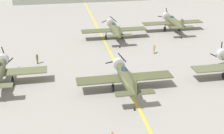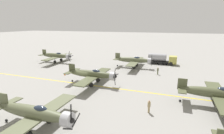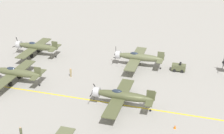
{
  "view_description": "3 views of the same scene",
  "coord_description": "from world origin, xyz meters",
  "px_view_note": "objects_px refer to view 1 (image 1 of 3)",
  "views": [
    {
      "loc": [
        -8.6,
        -31.52,
        18.44
      ],
      "look_at": [
        -1.59,
        5.66,
        1.85
      ],
      "focal_mm": 50.0,
      "sensor_mm": 36.0,
      "label": 1
    },
    {
      "loc": [
        27.97,
        16.23,
        11.37
      ],
      "look_at": [
        -0.24,
        6.03,
        3.85
      ],
      "focal_mm": 28.0,
      "sensor_mm": 36.0,
      "label": 2
    },
    {
      "loc": [
        -40.83,
        -8.17,
        26.4
      ],
      "look_at": [
        7.29,
        5.84,
        2.85
      ],
      "focal_mm": 50.0,
      "sensor_mm": 36.0,
      "label": 3
    }
  ],
  "objects_px": {
    "airplane_mid_center": "(126,77)",
    "ground_crew_inspecting": "(154,48)",
    "ground_crew_walking": "(37,58)",
    "airplane_far_center": "(114,29)",
    "traffic_cone": "(112,133)",
    "airplane_far_right": "(173,22)"
  },
  "relations": [
    {
      "from": "traffic_cone",
      "to": "airplane_far_center",
      "type": "bearing_deg",
      "value": 78.44
    },
    {
      "from": "ground_crew_inspecting",
      "to": "airplane_far_center",
      "type": "bearing_deg",
      "value": 119.85
    },
    {
      "from": "airplane_mid_center",
      "to": "airplane_far_center",
      "type": "xyz_separation_m",
      "value": [
        2.58,
        20.18,
        -0.0
      ]
    },
    {
      "from": "airplane_far_center",
      "to": "ground_crew_inspecting",
      "type": "distance_m",
      "value": 9.84
    },
    {
      "from": "ground_crew_inspecting",
      "to": "traffic_cone",
      "type": "height_order",
      "value": "ground_crew_inspecting"
    },
    {
      "from": "airplane_far_center",
      "to": "traffic_cone",
      "type": "height_order",
      "value": "airplane_far_center"
    },
    {
      "from": "airplane_far_center",
      "to": "ground_crew_inspecting",
      "type": "height_order",
      "value": "airplane_far_center"
    },
    {
      "from": "ground_crew_walking",
      "to": "ground_crew_inspecting",
      "type": "height_order",
      "value": "ground_crew_inspecting"
    },
    {
      "from": "airplane_mid_center",
      "to": "ground_crew_walking",
      "type": "bearing_deg",
      "value": 144.04
    },
    {
      "from": "airplane_far_center",
      "to": "ground_crew_walking",
      "type": "distance_m",
      "value": 16.45
    },
    {
      "from": "airplane_far_center",
      "to": "ground_crew_walking",
      "type": "height_order",
      "value": "airplane_far_center"
    },
    {
      "from": "airplane_far_center",
      "to": "traffic_cone",
      "type": "bearing_deg",
      "value": -97.98
    },
    {
      "from": "traffic_cone",
      "to": "airplane_mid_center",
      "type": "bearing_deg",
      "value": 69.01
    },
    {
      "from": "airplane_mid_center",
      "to": "ground_crew_inspecting",
      "type": "height_order",
      "value": "airplane_mid_center"
    },
    {
      "from": "airplane_far_center",
      "to": "airplane_far_right",
      "type": "relative_size",
      "value": 1.0
    },
    {
      "from": "airplane_far_center",
      "to": "airplane_mid_center",
      "type": "bearing_deg",
      "value": -93.71
    },
    {
      "from": "airplane_mid_center",
      "to": "airplane_far_right",
      "type": "distance_m",
      "value": 27.32
    },
    {
      "from": "airplane_far_right",
      "to": "ground_crew_inspecting",
      "type": "bearing_deg",
      "value": -120.15
    },
    {
      "from": "airplane_mid_center",
      "to": "ground_crew_inspecting",
      "type": "relative_size",
      "value": 6.82
    },
    {
      "from": "airplane_far_center",
      "to": "traffic_cone",
      "type": "relative_size",
      "value": 21.82
    },
    {
      "from": "airplane_far_center",
      "to": "traffic_cone",
      "type": "distance_m",
      "value": 29.44
    },
    {
      "from": "airplane_far_right",
      "to": "ground_crew_inspecting",
      "type": "relative_size",
      "value": 6.82
    }
  ]
}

